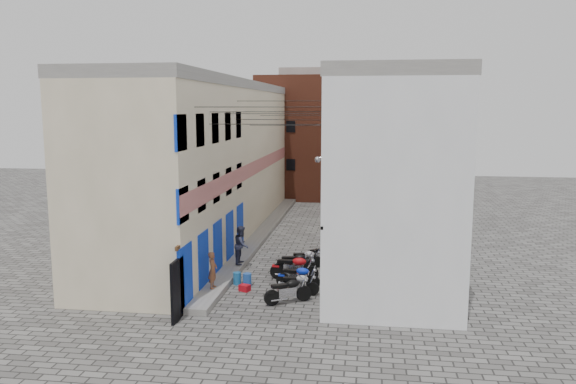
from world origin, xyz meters
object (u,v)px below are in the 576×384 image
at_px(motorcycle_f, 306,258).
at_px(person_b, 242,245).
at_px(motorcycle_e, 296,262).
at_px(person_a, 213,270).
at_px(motorcycle_b, 298,283).
at_px(water_jug_far, 237,278).
at_px(motorcycle_g, 321,253).
at_px(water_jug_near, 247,280).
at_px(red_crate, 245,288).
at_px(motorcycle_c, 298,275).
at_px(motorcycle_d, 294,266).
at_px(motorcycle_a, 288,289).

relative_size(motorcycle_f, person_b, 0.94).
xyz_separation_m(motorcycle_e, person_a, (-2.95, -3.29, 0.45)).
height_order(motorcycle_b, water_jug_far, motorcycle_b).
relative_size(motorcycle_b, person_a, 1.16).
relative_size(motorcycle_b, person_b, 0.96).
xyz_separation_m(motorcycle_f, motorcycle_g, (0.66, 0.92, 0.02)).
distance_m(motorcycle_e, water_jug_near, 2.81).
bearing_deg(red_crate, motorcycle_b, -3.95).
distance_m(motorcycle_b, person_a, 3.46).
bearing_deg(motorcycle_f, water_jug_near, -46.14).
bearing_deg(person_b, red_crate, -165.51).
bearing_deg(motorcycle_g, motorcycle_b, -45.30).
height_order(motorcycle_e, person_a, person_a).
bearing_deg(motorcycle_c, motorcycle_d, -158.50).
height_order(motorcycle_g, person_b, person_b).
distance_m(motorcycle_a, motorcycle_b, 1.07).
distance_m(water_jug_near, red_crate, 0.63).
xyz_separation_m(motorcycle_b, motorcycle_g, (0.54, 4.81, 0.00)).
xyz_separation_m(motorcycle_a, water_jug_far, (-2.48, 2.00, -0.30)).
height_order(motorcycle_e, motorcycle_g, motorcycle_e).
height_order(person_a, person_b, person_b).
bearing_deg(motorcycle_e, water_jug_near, -45.84).
bearing_deg(motorcycle_g, person_b, -106.15).
distance_m(person_a, person_b, 3.70).
distance_m(motorcycle_a, motorcycle_g, 5.90).
bearing_deg(red_crate, motorcycle_a, -31.20).
height_order(motorcycle_a, water_jug_far, motorcycle_a).
bearing_deg(motorcycle_d, red_crate, -41.35).
relative_size(motorcycle_a, red_crate, 4.64).
height_order(motorcycle_e, water_jug_near, motorcycle_e).
distance_m(motorcycle_a, water_jug_far, 3.20).
distance_m(motorcycle_e, red_crate, 3.30).
xyz_separation_m(water_jug_far, red_crate, (0.50, -0.81, -0.13)).
bearing_deg(water_jug_near, motorcycle_a, -42.12).
height_order(motorcycle_a, motorcycle_g, motorcycle_a).
distance_m(person_a, water_jug_near, 1.78).
distance_m(motorcycle_g, water_jug_far, 5.05).
distance_m(motorcycle_e, person_b, 2.70).
xyz_separation_m(motorcycle_f, person_b, (-2.94, -0.59, 0.66)).
relative_size(motorcycle_c, water_jug_far, 3.56).
height_order(motorcycle_b, motorcycle_e, motorcycle_e).
bearing_deg(motorcycle_b, water_jug_far, -110.28).
bearing_deg(motorcycle_c, person_b, -123.99).
distance_m(motorcycle_c, water_jug_far, 2.65).
bearing_deg(person_b, motorcycle_f, -79.13).
height_order(motorcycle_b, motorcycle_d, motorcycle_d).
bearing_deg(water_jug_near, water_jug_far, 158.03).
bearing_deg(motorcycle_e, person_a, -47.96).
bearing_deg(motorcycle_a, motorcycle_e, 152.98).
bearing_deg(motorcycle_c, red_crate, -66.28).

